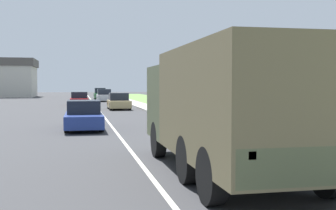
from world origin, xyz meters
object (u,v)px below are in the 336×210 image
object	(u,v)px
car_second_ahead	(119,102)
car_third_ahead	(79,99)
military_truck	(228,105)
car_fourth_ahead	(104,96)
car_nearest_ahead	(84,116)
car_farthest_ahead	(100,94)

from	to	relation	value
car_second_ahead	car_third_ahead	xyz separation A→B (m)	(-3.36, 7.80, -0.01)
military_truck	car_fourth_ahead	size ratio (longest dim) A/B	1.74
car_second_ahead	car_fourth_ahead	distance (m)	18.64
car_second_ahead	car_fourth_ahead	xyz separation A→B (m)	(-0.20, 18.64, 0.06)
car_fourth_ahead	car_third_ahead	bearing A→B (deg)	-106.22
car_nearest_ahead	car_second_ahead	bearing A→B (deg)	78.97
military_truck	car_farthest_ahead	size ratio (longest dim) A/B	1.65
military_truck	car_second_ahead	distance (m)	27.29
car_second_ahead	car_fourth_ahead	world-z (taller)	car_fourth_ahead
car_fourth_ahead	car_nearest_ahead	bearing A→B (deg)	-94.82
car_farthest_ahead	military_truck	bearing A→B (deg)	-89.61
car_nearest_ahead	car_farthest_ahead	size ratio (longest dim) A/B	1.02
car_second_ahead	car_third_ahead	bearing A→B (deg)	113.26
military_truck	car_farthest_ahead	distance (m)	55.31
car_fourth_ahead	car_farthest_ahead	xyz separation A→B (m)	(-0.09, 9.39, 0.04)
car_second_ahead	car_fourth_ahead	size ratio (longest dim) A/B	0.93
military_truck	car_second_ahead	bearing A→B (deg)	90.16
military_truck	car_third_ahead	world-z (taller)	military_truck
car_third_ahead	car_nearest_ahead	bearing A→B (deg)	-89.47
car_fourth_ahead	car_farthest_ahead	bearing A→B (deg)	90.57
car_third_ahead	car_fourth_ahead	size ratio (longest dim) A/B	0.95
car_third_ahead	car_fourth_ahead	bearing A→B (deg)	73.78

